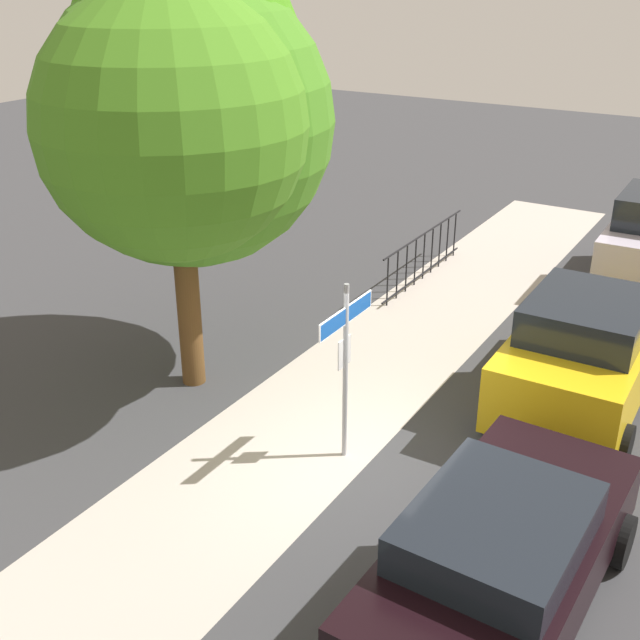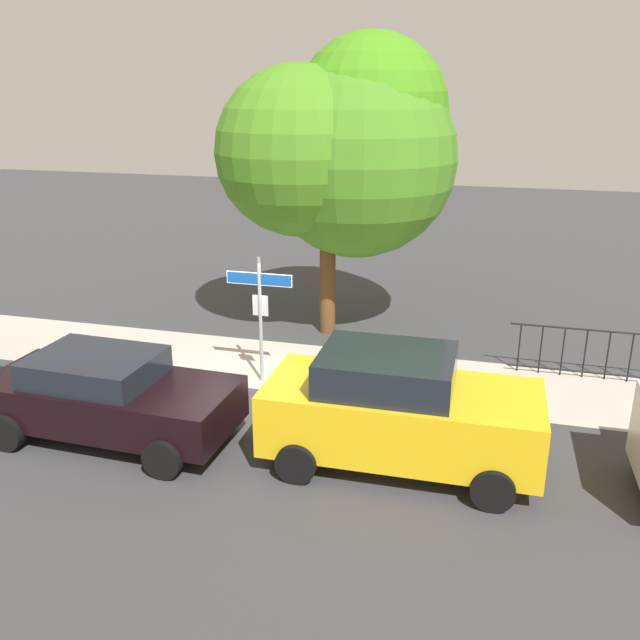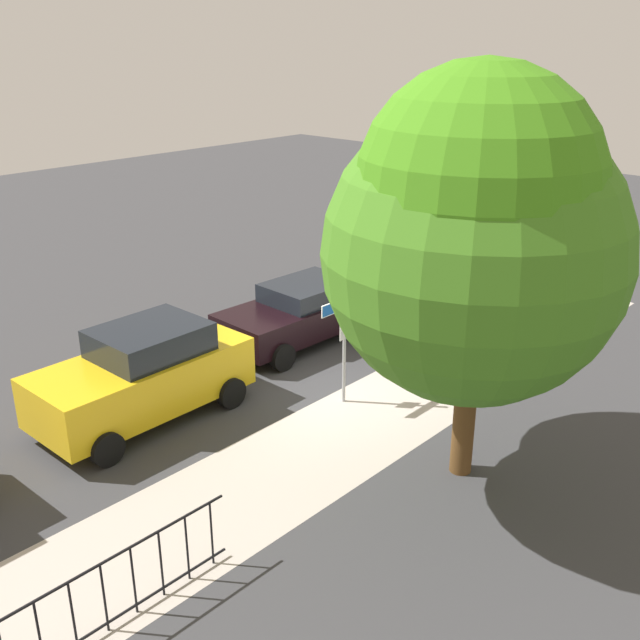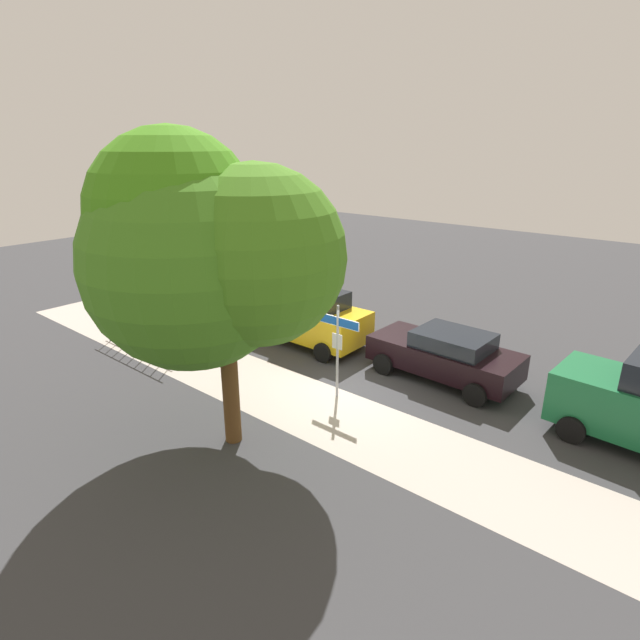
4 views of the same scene
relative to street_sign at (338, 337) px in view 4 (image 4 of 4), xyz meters
The scene contains 8 objects.
ground_plane 1.79m from the street_sign, 101.88° to the right, with size 60.00×60.00×0.00m, color #38383A.
sidewalk_strip 2.74m from the street_sign, 25.13° to the left, with size 24.00×2.60×0.00m, color #B4A99E.
street_sign is the anchor object (origin of this frame).
shade_tree 4.38m from the street_sign, 74.66° to the left, with size 5.33×4.88×6.92m.
car_black 3.48m from the street_sign, 121.16° to the right, with size 4.34×2.14×1.50m.
car_yellow 4.09m from the street_sign, 37.77° to the right, with size 4.31×2.12×1.88m.
car_silver 9.06m from the street_sign, 16.19° to the right, with size 4.08×2.11×2.17m.
iron_fence 7.17m from the street_sign, 15.57° to the left, with size 3.92×0.04×1.07m.
Camera 4 is at (-7.38, 10.11, 6.57)m, focal length 28.17 mm.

